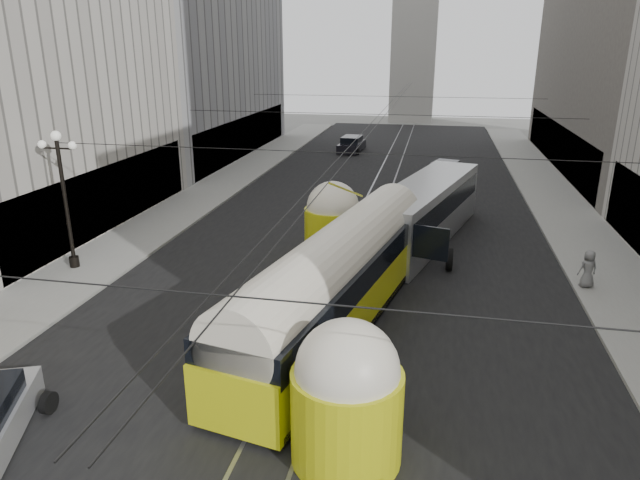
% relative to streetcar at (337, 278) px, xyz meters
% --- Properties ---
extents(road, '(20.00, 85.00, 0.02)m').
position_rel_streetcar_xyz_m(road, '(-0.50, 17.56, -1.90)').
color(road, black).
rests_on(road, ground).
extents(sidewalk_left, '(4.00, 72.00, 0.15)m').
position_rel_streetcar_xyz_m(sidewalk_left, '(-12.50, 21.06, -1.82)').
color(sidewalk_left, gray).
rests_on(sidewalk_left, ground).
extents(sidewalk_right, '(4.00, 72.00, 0.15)m').
position_rel_streetcar_xyz_m(sidewalk_right, '(11.50, 21.06, -1.82)').
color(sidewalk_right, gray).
rests_on(sidewalk_right, ground).
extents(rail_left, '(0.12, 85.00, 0.04)m').
position_rel_streetcar_xyz_m(rail_left, '(-1.25, 17.56, -1.90)').
color(rail_left, gray).
rests_on(rail_left, ground).
extents(rail_right, '(0.12, 85.00, 0.04)m').
position_rel_streetcar_xyz_m(rail_right, '(0.25, 17.56, -1.90)').
color(rail_right, gray).
rests_on(rail_right, ground).
extents(distant_tower, '(6.00, 6.00, 31.36)m').
position_rel_streetcar_xyz_m(distant_tower, '(-0.50, 65.06, 13.07)').
color(distant_tower, '#B2AFA8').
rests_on(distant_tower, ground).
extents(lamppost_left_mid, '(1.86, 0.44, 6.37)m').
position_rel_streetcar_xyz_m(lamppost_left_mid, '(-13.10, 3.06, 1.85)').
color(lamppost_left_mid, black).
rests_on(lamppost_left_mid, sidewalk_left).
extents(catenary, '(25.00, 72.00, 0.23)m').
position_rel_streetcar_xyz_m(catenary, '(-0.38, 16.55, 3.99)').
color(catenary, black).
rests_on(catenary, ground).
extents(streetcar, '(5.79, 17.40, 3.88)m').
position_rel_streetcar_xyz_m(streetcar, '(0.00, 0.00, 0.00)').
color(streetcar, '#C4C811').
rests_on(streetcar, ground).
extents(city_bus, '(5.94, 13.05, 3.20)m').
position_rel_streetcar_xyz_m(city_bus, '(2.91, 10.74, -0.14)').
color(city_bus, '#ACAFB2').
rests_on(city_bus, ground).
extents(sedan_white_far, '(3.26, 5.05, 1.48)m').
position_rel_streetcar_xyz_m(sedan_white_far, '(4.06, 26.01, -1.23)').
color(sedan_white_far, white).
rests_on(sedan_white_far, ground).
extents(sedan_dark_far, '(2.35, 5.00, 1.54)m').
position_rel_streetcar_xyz_m(sedan_dark_far, '(-5.02, 37.61, -1.20)').
color(sedan_dark_far, black).
rests_on(sedan_dark_far, ground).
extents(pedestrian_sidewalk_right, '(0.92, 0.73, 1.65)m').
position_rel_streetcar_xyz_m(pedestrian_sidewalk_right, '(10.00, 5.31, -0.92)').
color(pedestrian_sidewalk_right, slate).
rests_on(pedestrian_sidewalk_right, sidewalk_right).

